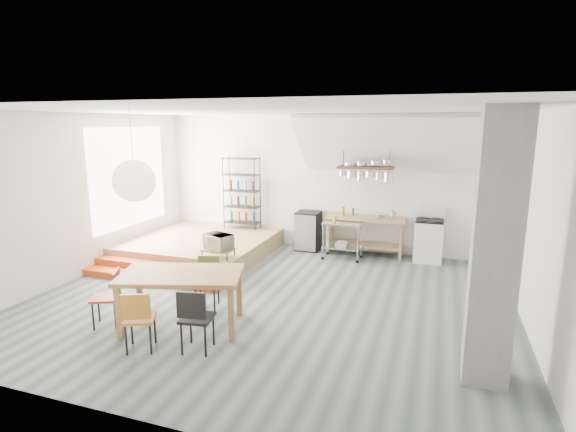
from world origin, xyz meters
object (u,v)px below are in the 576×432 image
at_px(rolling_cart, 342,235).
at_px(mini_fridge, 308,231).
at_px(dining_table, 181,279).
at_px(stove, 429,240).

distance_m(rolling_cart, mini_fridge, 1.07).
bearing_deg(rolling_cart, dining_table, -109.41).
xyz_separation_m(stove, mini_fridge, (-2.77, 0.04, -0.02)).
bearing_deg(dining_table, stove, 36.41).
bearing_deg(mini_fridge, rolling_cart, -28.06).
height_order(stove, mini_fridge, stove).
distance_m(stove, mini_fridge, 2.77).
xyz_separation_m(dining_table, mini_fridge, (0.59, 4.63, -0.28)).
bearing_deg(stove, dining_table, -126.26).
height_order(dining_table, mini_fridge, mini_fridge).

